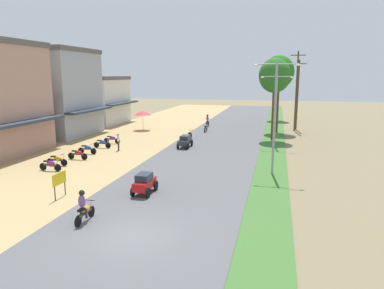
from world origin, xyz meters
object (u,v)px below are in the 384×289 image
car_hatchback_red (144,183)px  car_sedan_charcoal (185,141)px  parked_motorbike_fifth (102,143)px  parked_motorbike_sixth (112,139)px  street_signboard (59,180)px  median_tree_nearest (275,76)px  utility_pole_near (298,94)px  motorbike_ahead_fourth (208,121)px  parked_motorbike_nearest (50,164)px  pedestrian_on_shoulder (118,141)px  motorbike_ahead_third (206,128)px  median_tree_third (277,75)px  streetlamp_near (275,111)px  parked_motorbike_fourth (87,149)px  median_tree_second (279,72)px  parked_motorbike_second (57,160)px  utility_pole_far (296,90)px  streetlamp_far (277,91)px  parked_motorbike_third (78,154)px  motorbike_foreground_rider (84,207)px  motorbike_ahead_second (190,135)px  vendor_umbrella (143,113)px  streetlamp_mid (276,105)px

car_hatchback_red → car_sedan_charcoal: 14.03m
parked_motorbike_fifth → parked_motorbike_sixth: (-0.13, 2.38, 0.00)m
street_signboard → median_tree_nearest: bearing=62.6°
utility_pole_near → car_sedan_charcoal: bearing=-126.1°
parked_motorbike_sixth → motorbike_ahead_fourth: bearing=63.6°
parked_motorbike_nearest → pedestrian_on_shoulder: (1.79, 7.92, 0.41)m
pedestrian_on_shoulder → motorbike_ahead_third: 14.24m
median_tree_third → motorbike_ahead_fourth: (-9.11, -10.03, -6.25)m
streetlamp_near → median_tree_third: bearing=90.1°
parked_motorbike_fourth → parked_motorbike_fifth: size_ratio=1.00×
median_tree_second → motorbike_ahead_third: median_tree_second is taller
parked_motorbike_second → utility_pole_far: bearing=51.1°
median_tree_nearest → median_tree_second: (0.41, 5.67, 0.42)m
parked_motorbike_second → streetlamp_far: size_ratio=0.25×
parked_motorbike_third → motorbike_foreground_rider: 13.87m
median_tree_third → streetlamp_far: median_tree_third is taller
motorbike_ahead_second → median_tree_second: bearing=39.2°
motorbike_ahead_second → parked_motorbike_second: bearing=-117.7°
car_sedan_charcoal → motorbike_ahead_fourth: bearing=92.6°
median_tree_third → utility_pole_near: (2.70, -9.75, -2.43)m
vendor_umbrella → streetlamp_mid: 18.17m
parked_motorbike_second → median_tree_third: (16.43, 34.25, 6.56)m
parked_motorbike_third → street_signboard: size_ratio=1.20×
vendor_umbrella → motorbike_ahead_third: (8.22, 0.37, -1.73)m
motorbike_ahead_third → motorbike_foreground_rider: bearing=-90.4°
streetlamp_near → car_hatchback_red: bearing=-139.5°
motorbike_foreground_rider → pedestrian_on_shoulder: bearing=109.4°
utility_pole_far → motorbike_ahead_second: (-11.57, -9.46, -4.62)m
pedestrian_on_shoulder → median_tree_nearest: (14.00, 9.47, 6.01)m
streetlamp_near → motorbike_foreground_rider: (-8.66, -11.02, -3.76)m
streetlamp_mid → median_tree_nearest: bearing=94.1°
parked_motorbike_second → motorbike_ahead_fourth: bearing=73.2°
parked_motorbike_sixth → utility_pole_near: size_ratio=0.20×
motorbike_ahead_third → car_hatchback_red: bearing=-87.4°
parked_motorbike_fifth → utility_pole_far: bearing=40.9°
motorbike_ahead_fourth → motorbike_ahead_second: bearing=-90.0°
parked_motorbike_nearest → streetlamp_mid: streetlamp_mid is taller
vendor_umbrella → utility_pole_far: size_ratio=0.25×
parked_motorbike_nearest → streetlamp_mid: bearing=40.3°
median_tree_nearest → utility_pole_near: 9.37m
median_tree_nearest → car_sedan_charcoal: 12.30m
motorbike_foreground_rider → motorbike_ahead_fourth: 33.71m
parked_motorbike_fourth → street_signboard: 11.86m
motorbike_foreground_rider → motorbike_ahead_third: 28.91m
parked_motorbike_fifth → pedestrian_on_shoulder: (2.05, -0.76, 0.41)m
utility_pole_near → median_tree_nearest: bearing=-108.6°
median_tree_second → median_tree_third: bearing=90.9°
parked_motorbike_nearest → streetlamp_mid: 21.36m
pedestrian_on_shoulder → motorbike_foreground_rider: bearing=-70.6°
parked_motorbike_fifth → motorbike_ahead_third: (7.85, 12.24, 0.02)m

